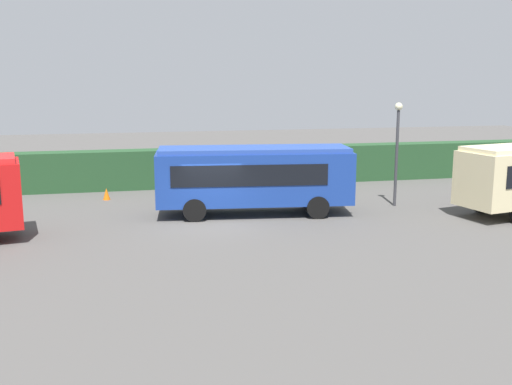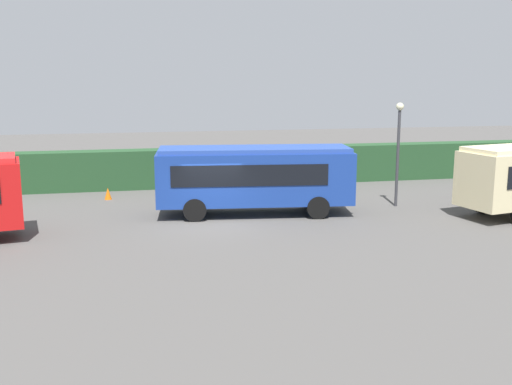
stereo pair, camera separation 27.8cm
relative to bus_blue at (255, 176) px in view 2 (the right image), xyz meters
name	(u,v)px [view 2 (the right image)]	position (x,y,z in m)	size (l,w,h in m)	color
ground_plane	(214,224)	(-2.07, -1.44, -1.76)	(87.79, 87.79, 0.00)	#514F4C
bus_blue	(255,176)	(0.00, 0.00, 0.00)	(8.93, 3.38, 3.04)	navy
person_left	(499,180)	(13.11, 1.31, -0.89)	(0.47, 0.54, 1.67)	silver
hedge_row	(191,168)	(-2.07, 7.67, -0.69)	(55.89, 1.35, 2.14)	#234827
traffic_cone	(108,194)	(-6.58, 4.81, -1.46)	(0.36, 0.36, 0.60)	orange
lamppost	(398,141)	(6.98, 0.32, 1.36)	(0.36, 0.36, 4.92)	#38383D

